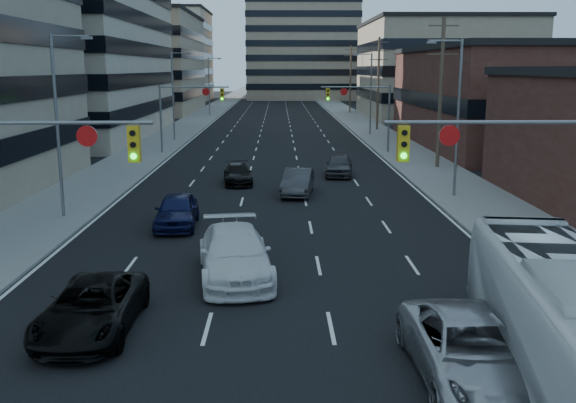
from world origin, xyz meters
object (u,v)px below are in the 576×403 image
(silver_suv, at_px, (471,351))
(black_pickup, at_px, (92,307))
(sedan_blue, at_px, (177,210))
(transit_bus, at_px, (573,331))
(white_van, at_px, (235,254))

(silver_suv, bearing_deg, black_pickup, 161.30)
(black_pickup, height_order, sedan_blue, sedan_blue)
(black_pickup, bearing_deg, transit_bus, -18.05)
(silver_suv, distance_m, sedan_blue, 18.18)
(silver_suv, xyz_separation_m, sedan_blue, (-9.43, 15.55, -0.01))
(white_van, xyz_separation_m, sedan_blue, (-3.26, 7.60, -0.09))
(black_pickup, height_order, silver_suv, silver_suv)
(black_pickup, bearing_deg, sedan_blue, 87.73)
(silver_suv, bearing_deg, white_van, 126.74)
(black_pickup, distance_m, transit_bus, 12.61)
(transit_bus, bearing_deg, white_van, 140.23)
(black_pickup, bearing_deg, white_van, 51.95)
(sedan_blue, bearing_deg, transit_bus, -57.51)
(white_van, bearing_deg, silver_suv, -59.90)
(sedan_blue, bearing_deg, white_van, -69.41)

